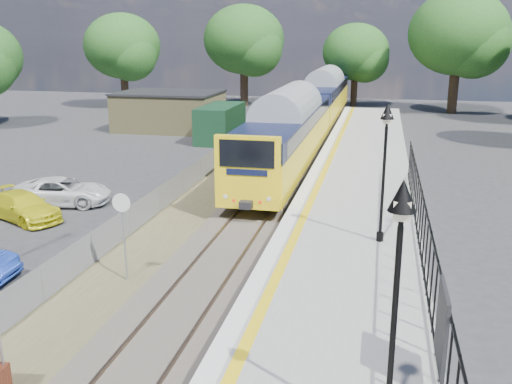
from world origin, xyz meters
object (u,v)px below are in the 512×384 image
(victorian_lamp_north, at_px, (386,141))
(car_white, at_px, (61,192))
(car_yellow, at_px, (23,206))
(train, at_px, (311,109))
(victorian_lamp_south, at_px, (399,255))
(speed_sign, at_px, (123,222))

(victorian_lamp_north, bearing_deg, car_white, 163.47)
(victorian_lamp_north, height_order, car_yellow, victorian_lamp_north)
(train, xyz_separation_m, car_yellow, (-9.48, -21.63, -1.76))
(victorian_lamp_south, height_order, car_yellow, victorian_lamp_south)
(train, bearing_deg, car_white, -115.28)
(victorian_lamp_south, xyz_separation_m, train, (-5.50, 33.53, -1.96))
(victorian_lamp_south, height_order, car_white, victorian_lamp_south)
(train, height_order, speed_sign, train)
(victorian_lamp_north, relative_size, speed_sign, 1.57)
(victorian_lamp_north, relative_size, train, 0.11)
(victorian_lamp_south, xyz_separation_m, car_yellow, (-14.98, 11.90, -3.72))
(car_white, bearing_deg, car_yellow, 159.25)
(victorian_lamp_north, xyz_separation_m, car_yellow, (-14.78, 1.90, -3.72))
(victorian_lamp_north, xyz_separation_m, car_white, (-14.39, 4.27, -3.67))
(speed_sign, xyz_separation_m, car_yellow, (-6.98, 4.95, -1.42))
(car_yellow, height_order, car_white, car_white)
(victorian_lamp_north, bearing_deg, car_yellow, 172.69)
(car_yellow, bearing_deg, victorian_lamp_south, -103.60)
(victorian_lamp_north, bearing_deg, speed_sign, -158.60)
(victorian_lamp_south, distance_m, car_white, 20.74)
(speed_sign, relative_size, car_yellow, 0.73)
(victorian_lamp_south, relative_size, car_white, 1.02)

